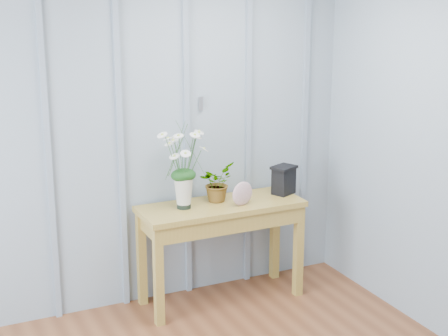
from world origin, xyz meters
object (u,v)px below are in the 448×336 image
daisy_vase (183,154)px  carved_box (284,180)px  felt_disc_vessel (242,194)px  sideboard (221,219)px

daisy_vase → carved_box: 0.86m
felt_disc_vessel → carved_box: 0.43m
sideboard → carved_box: (0.53, 0.02, 0.23)m
daisy_vase → felt_disc_vessel: 0.52m
daisy_vase → carved_box: (0.81, -0.00, -0.28)m
sideboard → felt_disc_vessel: bearing=-39.3°
sideboard → carved_box: 0.58m
felt_disc_vessel → carved_box: carved_box is taller
daisy_vase → felt_disc_vessel: size_ratio=3.54×
felt_disc_vessel → daisy_vase: bearing=151.5°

